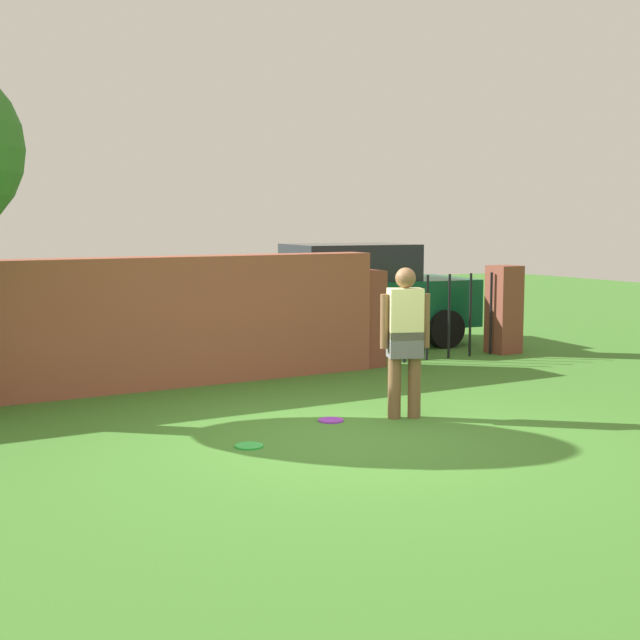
% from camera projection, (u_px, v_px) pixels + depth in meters
% --- Properties ---
extents(ground_plane, '(40.00, 40.00, 0.00)m').
position_uv_depth(ground_plane, '(345.00, 439.00, 8.53)').
color(ground_plane, '#3D7528').
extents(brick_wall, '(7.81, 0.50, 1.66)m').
position_uv_depth(brick_wall, '(91.00, 326.00, 10.71)').
color(brick_wall, brown).
rests_on(brick_wall, ground).
extents(person, '(0.51, 0.34, 1.62)m').
position_uv_depth(person, '(405.00, 335.00, 9.35)').
color(person, brown).
rests_on(person, ground).
extents(fence_gate, '(3.06, 0.44, 1.40)m').
position_uv_depth(fence_gate, '(438.00, 314.00, 13.36)').
color(fence_gate, brown).
rests_on(fence_gate, ground).
extents(car, '(4.37, 2.31, 1.72)m').
position_uv_depth(car, '(349.00, 295.00, 14.77)').
color(car, '#0C4C2D').
rests_on(car, ground).
extents(frisbee_purple, '(0.27, 0.27, 0.02)m').
position_uv_depth(frisbee_purple, '(331.00, 420.00, 9.29)').
color(frisbee_purple, purple).
rests_on(frisbee_purple, ground).
extents(frisbee_green, '(0.27, 0.27, 0.02)m').
position_uv_depth(frisbee_green, '(249.00, 446.00, 8.24)').
color(frisbee_green, green).
rests_on(frisbee_green, ground).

